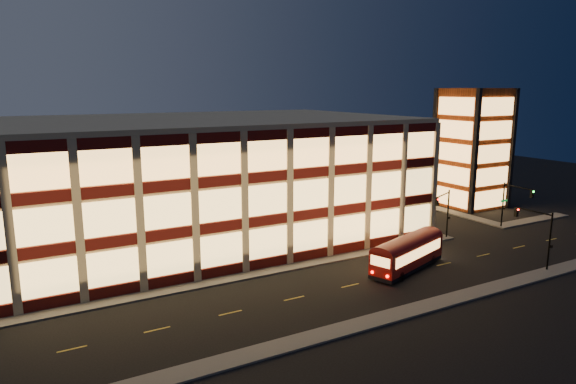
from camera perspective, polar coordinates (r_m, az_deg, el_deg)
ground at (r=51.28m, az=-0.77°, el=-9.01°), size 200.00×200.00×0.00m
sidewalk_office_south at (r=50.82m, az=-4.33°, el=-9.15°), size 54.00×2.00×0.15m
sidewalk_office_east at (r=77.07m, az=8.18°, el=-2.09°), size 2.00×30.00×0.15m
sidewalk_tower_south at (r=78.48m, az=25.41°, el=-2.85°), size 14.00×2.00×0.15m
sidewalk_tower_west at (r=84.12m, az=14.13°, el=-1.19°), size 2.00×30.00×0.15m
sidewalk_near at (r=41.23m, az=8.24°, el=-14.31°), size 100.00×2.00×0.15m
office_building at (r=63.32m, az=-10.52°, el=1.53°), size 50.45×30.45×14.50m
stair_tower at (r=83.56m, az=19.78°, el=4.61°), size 8.60×8.60×18.00m
traffic_signal_far at (r=63.55m, az=16.96°, el=-1.63°), size 3.79×1.87×6.00m
traffic_signal_right at (r=71.53m, az=23.72°, el=-0.69°), size 1.20×4.37×6.00m
traffic_signal_near at (r=57.69m, az=25.96°, el=-3.57°), size 0.32×4.45×6.00m
trolley_bus at (r=53.03m, az=13.13°, el=-6.43°), size 10.49×5.69×3.46m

